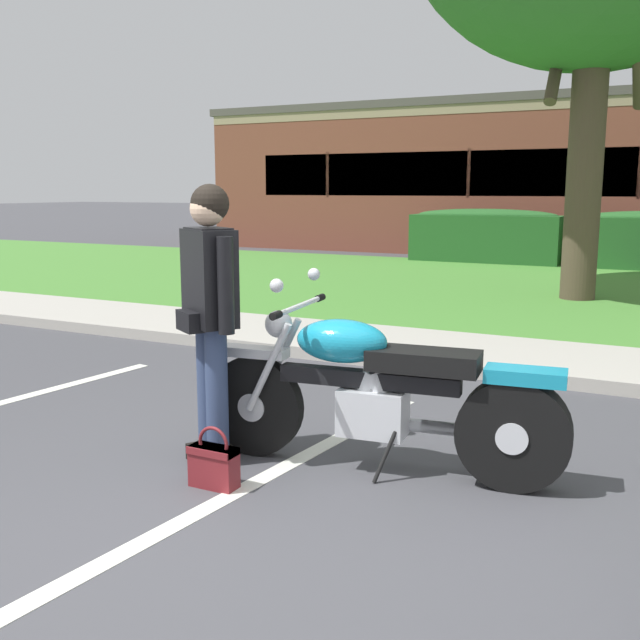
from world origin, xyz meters
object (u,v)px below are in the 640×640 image
(motorcycle, at_px, (391,394))
(handbag, at_px, (214,463))
(hedge_left, at_px, (485,235))
(rider_person, at_px, (210,304))

(motorcycle, relative_size, handbag, 6.22)
(hedge_left, bearing_deg, handbag, -81.93)
(motorcycle, height_order, hedge_left, hedge_left)
(rider_person, height_order, handbag, rider_person)
(handbag, bearing_deg, motorcycle, 40.05)
(motorcycle, height_order, rider_person, rider_person)
(handbag, xyz_separation_m, hedge_left, (-1.87, 13.16, 0.51))
(motorcycle, distance_m, rider_person, 1.21)
(motorcycle, xyz_separation_m, handbag, (-0.80, -0.68, -0.34))
(rider_person, bearing_deg, hedge_left, 97.22)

